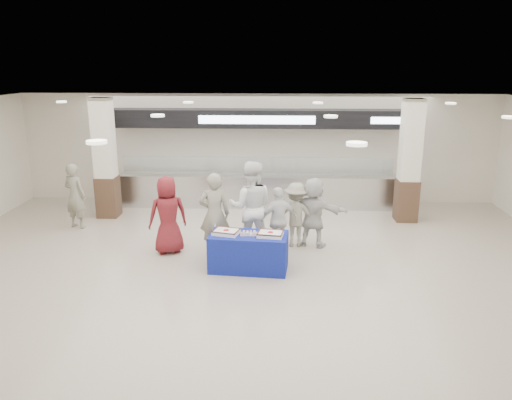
{
  "coord_description": "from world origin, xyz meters",
  "views": [
    {
      "loc": [
        0.62,
        -8.67,
        4.06
      ],
      "look_at": [
        0.14,
        1.6,
        1.22
      ],
      "focal_mm": 35.0,
      "sensor_mm": 36.0,
      "label": 1
    }
  ],
  "objects_px": {
    "chef_short": "(279,220)",
    "display_table": "(249,252)",
    "chef_tall": "(251,207)",
    "soldier_bg": "(75,196)",
    "cupcake_tray": "(249,233)",
    "sheet_cake_right": "(270,234)",
    "civilian_maroon": "(168,215)",
    "soldier_b": "(296,215)",
    "soldier_a": "(214,214)",
    "sheet_cake_left": "(226,232)",
    "civilian_white": "(313,212)"
  },
  "relations": [
    {
      "from": "civilian_maroon",
      "to": "soldier_a",
      "type": "distance_m",
      "value": 1.03
    },
    {
      "from": "soldier_a",
      "to": "sheet_cake_left",
      "type": "bearing_deg",
      "value": 104.55
    },
    {
      "from": "chef_short",
      "to": "civilian_white",
      "type": "height_order",
      "value": "civilian_white"
    },
    {
      "from": "display_table",
      "to": "civilian_white",
      "type": "height_order",
      "value": "civilian_white"
    },
    {
      "from": "sheet_cake_left",
      "to": "display_table",
      "type": "bearing_deg",
      "value": -0.29
    },
    {
      "from": "sheet_cake_left",
      "to": "soldier_b",
      "type": "xyz_separation_m",
      "value": [
        1.43,
        1.41,
        -0.06
      ]
    },
    {
      "from": "soldier_a",
      "to": "chef_tall",
      "type": "bearing_deg",
      "value": -171.25
    },
    {
      "from": "civilian_maroon",
      "to": "chef_tall",
      "type": "bearing_deg",
      "value": 163.0
    },
    {
      "from": "chef_short",
      "to": "soldier_bg",
      "type": "xyz_separation_m",
      "value": [
        -5.12,
        1.48,
        0.09
      ]
    },
    {
      "from": "chef_tall",
      "to": "soldier_bg",
      "type": "bearing_deg",
      "value": -18.06
    },
    {
      "from": "civilian_maroon",
      "to": "civilian_white",
      "type": "distance_m",
      "value": 3.24
    },
    {
      "from": "sheet_cake_left",
      "to": "soldier_b",
      "type": "height_order",
      "value": "soldier_b"
    },
    {
      "from": "soldier_b",
      "to": "chef_tall",
      "type": "bearing_deg",
      "value": 20.45
    },
    {
      "from": "display_table",
      "to": "soldier_b",
      "type": "xyz_separation_m",
      "value": [
        0.98,
        1.41,
        0.37
      ]
    },
    {
      "from": "chef_short",
      "to": "civilian_white",
      "type": "relative_size",
      "value": 0.92
    },
    {
      "from": "cupcake_tray",
      "to": "civilian_maroon",
      "type": "height_order",
      "value": "civilian_maroon"
    },
    {
      "from": "soldier_a",
      "to": "chef_tall",
      "type": "height_order",
      "value": "chef_tall"
    },
    {
      "from": "soldier_a",
      "to": "civilian_maroon",
      "type": "bearing_deg",
      "value": -10.37
    },
    {
      "from": "civilian_white",
      "to": "soldier_bg",
      "type": "distance_m",
      "value": 5.99
    },
    {
      "from": "sheet_cake_right",
      "to": "soldier_a",
      "type": "relative_size",
      "value": 0.3
    },
    {
      "from": "sheet_cake_right",
      "to": "soldier_a",
      "type": "xyz_separation_m",
      "value": [
        -1.22,
        0.91,
        0.11
      ]
    },
    {
      "from": "cupcake_tray",
      "to": "soldier_bg",
      "type": "xyz_separation_m",
      "value": [
        -4.53,
        2.48,
        0.05
      ]
    },
    {
      "from": "cupcake_tray",
      "to": "soldier_b",
      "type": "distance_m",
      "value": 1.72
    },
    {
      "from": "civilian_maroon",
      "to": "soldier_bg",
      "type": "height_order",
      "value": "civilian_maroon"
    },
    {
      "from": "sheet_cake_left",
      "to": "cupcake_tray",
      "type": "distance_m",
      "value": 0.46
    },
    {
      "from": "soldier_a",
      "to": "chef_short",
      "type": "relative_size",
      "value": 1.23
    },
    {
      "from": "civilian_white",
      "to": "chef_short",
      "type": "bearing_deg",
      "value": 47.89
    },
    {
      "from": "chef_short",
      "to": "cupcake_tray",
      "type": "bearing_deg",
      "value": 37.7
    },
    {
      "from": "display_table",
      "to": "sheet_cake_left",
      "type": "bearing_deg",
      "value": -175.3
    },
    {
      "from": "display_table",
      "to": "chef_tall",
      "type": "bearing_deg",
      "value": 95.76
    },
    {
      "from": "cupcake_tray",
      "to": "display_table",
      "type": "bearing_deg",
      "value": 146.95
    },
    {
      "from": "soldier_a",
      "to": "soldier_bg",
      "type": "height_order",
      "value": "soldier_a"
    },
    {
      "from": "soldier_a",
      "to": "sheet_cake_right",
      "type": "bearing_deg",
      "value": 135.53
    },
    {
      "from": "soldier_bg",
      "to": "chef_tall",
      "type": "bearing_deg",
      "value": -177.02
    },
    {
      "from": "display_table",
      "to": "soldier_a",
      "type": "height_order",
      "value": "soldier_a"
    },
    {
      "from": "cupcake_tray",
      "to": "chef_tall",
      "type": "bearing_deg",
      "value": 91.46
    },
    {
      "from": "soldier_bg",
      "to": "chef_short",
      "type": "bearing_deg",
      "value": -175.66
    },
    {
      "from": "sheet_cake_left",
      "to": "civilian_maroon",
      "type": "relative_size",
      "value": 0.33
    },
    {
      "from": "cupcake_tray",
      "to": "soldier_a",
      "type": "relative_size",
      "value": 0.2
    },
    {
      "from": "sheet_cake_right",
      "to": "civilian_maroon",
      "type": "height_order",
      "value": "civilian_maroon"
    },
    {
      "from": "sheet_cake_right",
      "to": "cupcake_tray",
      "type": "relative_size",
      "value": 1.45
    },
    {
      "from": "cupcake_tray",
      "to": "soldier_a",
      "type": "bearing_deg",
      "value": 133.8
    },
    {
      "from": "sheet_cake_left",
      "to": "cupcake_tray",
      "type": "xyz_separation_m",
      "value": [
        0.46,
        -0.01,
        -0.02
      ]
    },
    {
      "from": "display_table",
      "to": "soldier_bg",
      "type": "bearing_deg",
      "value": 156.28
    },
    {
      "from": "chef_short",
      "to": "display_table",
      "type": "bearing_deg",
      "value": 36.94
    },
    {
      "from": "sheet_cake_right",
      "to": "cupcake_tray",
      "type": "distance_m",
      "value": 0.43
    },
    {
      "from": "sheet_cake_right",
      "to": "civilian_white",
      "type": "distance_m",
      "value": 1.78
    },
    {
      "from": "sheet_cake_left",
      "to": "cupcake_tray",
      "type": "height_order",
      "value": "sheet_cake_left"
    },
    {
      "from": "cupcake_tray",
      "to": "civilian_maroon",
      "type": "xyz_separation_m",
      "value": [
        -1.83,
        0.88,
        0.08
      ]
    },
    {
      "from": "civilian_maroon",
      "to": "civilian_white",
      "type": "height_order",
      "value": "civilian_maroon"
    }
  ]
}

